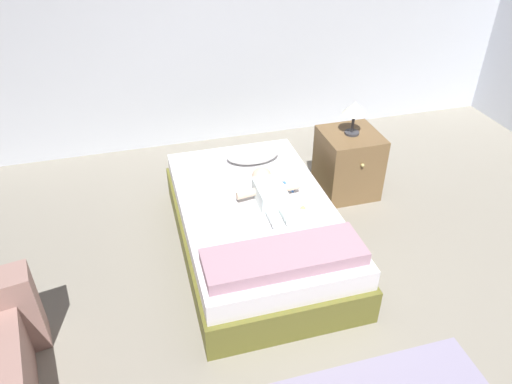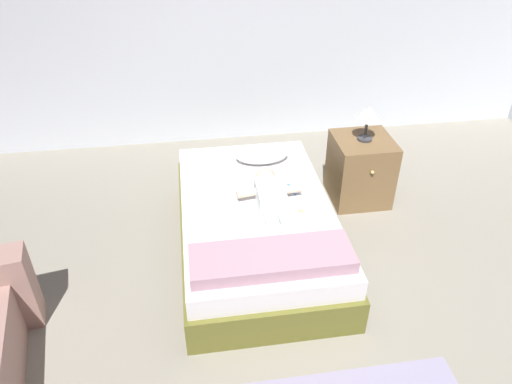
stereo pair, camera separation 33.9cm
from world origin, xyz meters
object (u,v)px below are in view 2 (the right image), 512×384
baby (269,192)px  baby_bottle (301,214)px  pillow (261,154)px  bed (256,226)px  toothbrush (290,188)px  lamp (368,115)px  nightstand (360,169)px

baby → baby_bottle: size_ratio=4.75×
pillow → bed: bearing=-102.8°
bed → baby: (0.10, 0.03, 0.28)m
bed → toothbrush: toothbrush is taller
lamp → baby: bearing=-150.1°
toothbrush → nightstand: (0.70, 0.39, -0.14)m
nightstand → lamp: bearing=90.0°
pillow → baby: (-0.03, -0.56, 0.01)m
nightstand → lamp: size_ratio=1.97×
lamp → pillow: bearing=175.9°
toothbrush → lamp: size_ratio=0.58×
nightstand → baby: bearing=-150.2°
pillow → toothbrush: (0.15, -0.45, -0.05)m
baby → nightstand: (0.88, 0.50, -0.19)m
pillow → nightstand: (0.84, -0.06, -0.19)m
bed → baby: size_ratio=3.00×
pillow → toothbrush: 0.47m
baby → nightstand: 1.03m
nightstand → baby_bottle: nightstand is taller
baby → lamp: bearing=29.9°
nightstand → baby_bottle: (-0.70, -0.74, 0.16)m
pillow → toothbrush: pillow is taller
baby → baby_bottle: bearing=-52.8°
toothbrush → nightstand: 0.81m
toothbrush → baby_bottle: bearing=-90.2°
lamp → baby_bottle: 1.07m
bed → toothbrush: size_ratio=10.85×
bed → baby_bottle: (0.28, -0.20, 0.24)m
bed → pillow: size_ratio=4.19×
nightstand → lamp: (0.00, 0.00, 0.50)m
baby → nightstand: bearing=29.8°
toothbrush → lamp: 0.88m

